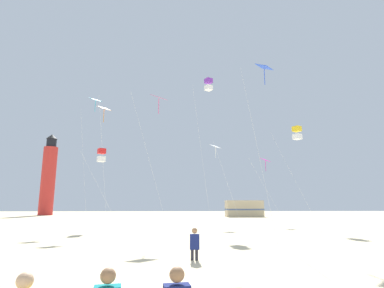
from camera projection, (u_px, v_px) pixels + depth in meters
The scene contains 12 objects.
kite_flyer_standing at pixel (195, 243), 11.04m from camera, with size 0.35×0.52×1.16m.
kite_diamond_magenta at pixel (265, 162), 32.55m from camera, with size 3.28×2.71×6.85m.
kite_box_scarlet at pixel (101, 155), 26.76m from camera, with size 3.31×2.53×6.78m.
kite_diamond_rainbow at pixel (158, 102), 21.38m from camera, with size 2.77×2.42×9.53m.
kite_diamond_cyan at pixel (96, 105), 29.76m from camera, with size 2.18×2.26×12.16m.
kite_diamond_white at pixel (216, 149), 31.36m from camera, with size 2.99×2.99×8.04m.
kite_box_gold at pixel (297, 133), 26.87m from camera, with size 2.89×2.89×8.70m.
kite_diamond_orange at pixel (103, 113), 25.51m from camera, with size 2.59×2.59×10.05m.
kite_box_violet at pixel (208, 85), 29.39m from camera, with size 1.94×1.94×13.78m.
kite_diamond_blue at pixel (264, 74), 19.45m from camera, with size 2.08×2.08×10.74m.
lighthouse_distant at pixel (48, 176), 64.23m from camera, with size 2.80×2.80×16.80m.
rv_van_tan at pixel (244, 209), 53.86m from camera, with size 6.51×2.55×2.80m.
Camera 1 is at (0.50, -7.25, 1.94)m, focal length 29.03 mm.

